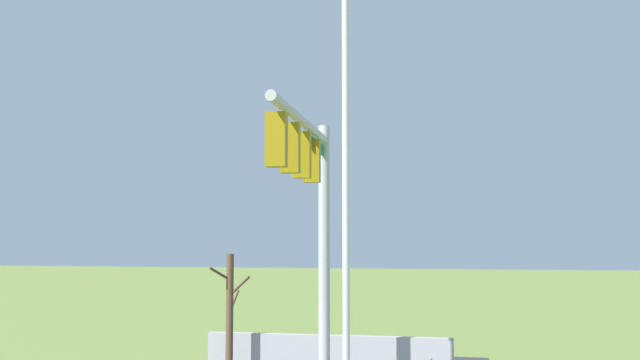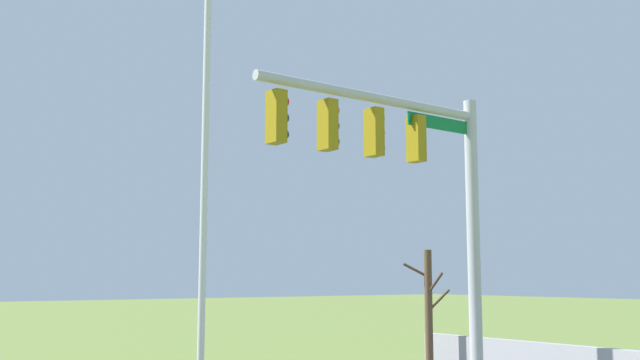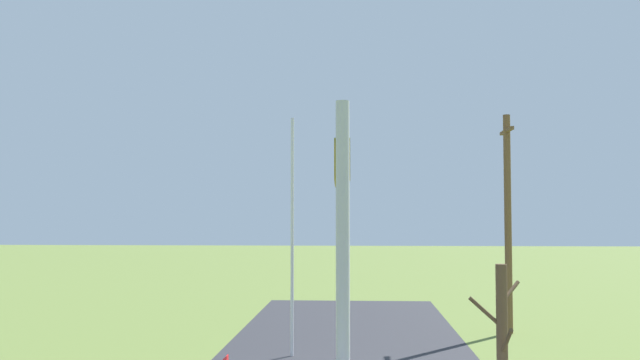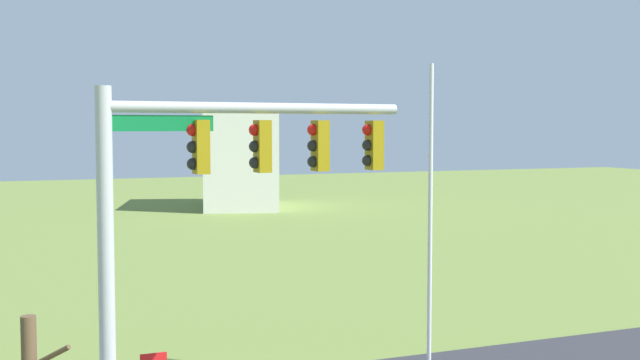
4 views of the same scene
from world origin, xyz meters
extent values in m
cube|color=#A8A8AD|center=(5.04, 0.39, 0.63)|extent=(0.20, 6.71, 1.27)
cylinder|color=#B2B5BA|center=(2.94, 0.07, 3.31)|extent=(0.28, 0.28, 6.63)
cylinder|color=#B2B5BA|center=(0.14, -0.01, 6.28)|extent=(5.61, 0.36, 0.20)
cube|color=#0F7238|center=(1.94, 0.04, 6.00)|extent=(1.80, 0.08, 0.28)
cube|color=#937A0F|center=(1.26, 0.03, 5.58)|extent=(0.25, 0.37, 0.96)
sphere|color=red|center=(1.41, 0.03, 5.88)|extent=(0.22, 0.22, 0.22)
sphere|color=black|center=(1.41, 0.03, 5.58)|extent=(0.22, 0.22, 0.22)
sphere|color=black|center=(1.41, 0.03, 5.28)|extent=(0.22, 0.22, 0.22)
cube|color=#937A0F|center=(0.10, -0.01, 5.58)|extent=(0.25, 0.37, 0.96)
sphere|color=red|center=(0.25, 0.00, 5.88)|extent=(0.22, 0.22, 0.22)
sphere|color=black|center=(0.25, 0.00, 5.58)|extent=(0.22, 0.22, 0.22)
sphere|color=black|center=(0.25, 0.00, 5.28)|extent=(0.22, 0.22, 0.22)
cube|color=#937A0F|center=(-1.06, -0.04, 5.58)|extent=(0.25, 0.37, 0.96)
sphere|color=red|center=(-0.91, -0.04, 5.88)|extent=(0.22, 0.22, 0.22)
sphere|color=black|center=(-0.91, -0.04, 5.58)|extent=(0.22, 0.22, 0.22)
sphere|color=black|center=(-0.91, -0.04, 5.28)|extent=(0.22, 0.22, 0.22)
cube|color=#937A0F|center=(-2.21, -0.07, 5.58)|extent=(0.25, 0.37, 0.96)
sphere|color=red|center=(-2.06, -0.07, 5.88)|extent=(0.22, 0.22, 0.22)
sphere|color=black|center=(-2.06, -0.07, 5.58)|extent=(0.22, 0.22, 0.22)
sphere|color=black|center=(-2.06, -0.07, 5.28)|extent=(0.22, 0.22, 0.22)
cylinder|color=silver|center=(-4.40, -1.65, 3.67)|extent=(0.10, 0.10, 7.35)
cylinder|color=brown|center=(4.31, 2.91, 1.73)|extent=(0.20, 0.20, 3.45)
cylinder|color=brown|center=(4.68, 2.91, 2.16)|extent=(0.78, 0.07, 0.57)
cylinder|color=brown|center=(4.07, 3.11, 2.93)|extent=(0.54, 0.47, 0.39)
cylinder|color=brown|center=(4.29, 2.64, 2.60)|extent=(0.12, 0.61, 0.55)
camera|label=1|loc=(-14.24, -3.24, 3.85)|focal=40.28mm
camera|label=2|loc=(-9.07, -10.96, 2.74)|focal=41.34mm
camera|label=3|loc=(16.62, 0.37, 4.32)|focal=38.27mm
camera|label=4|loc=(4.68, 13.93, 5.93)|focal=44.78mm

